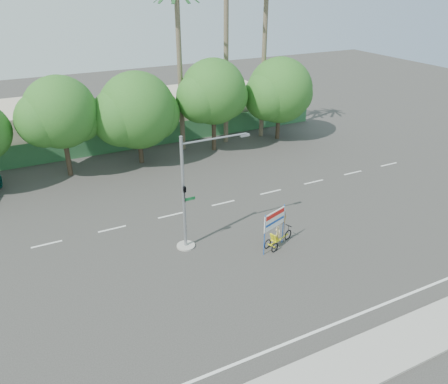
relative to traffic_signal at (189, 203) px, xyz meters
name	(u,v)px	position (x,y,z in m)	size (l,w,h in m)	color
ground	(255,271)	(2.20, -3.98, -2.92)	(120.00, 120.00, 0.00)	#33302D
sidewalk_near	(346,369)	(2.20, -11.48, -2.86)	(50.00, 2.40, 0.12)	gray
fence	(140,138)	(2.20, 17.52, -1.92)	(38.00, 0.08, 2.00)	#336B3D
building_left	(19,129)	(-7.80, 22.02, -0.92)	(12.00, 8.00, 4.00)	beige
building_right	(199,107)	(10.20, 22.02, -1.12)	(14.00, 8.00, 3.60)	beige
tree_left	(60,115)	(-4.85, 14.02, 2.14)	(6.66, 5.60, 8.07)	#473828
tree_center	(137,113)	(1.14, 14.02, 1.55)	(7.62, 6.40, 7.85)	#473828
tree_right	(213,94)	(8.15, 14.02, 2.32)	(6.90, 5.80, 8.36)	#473828
tree_far_right	(279,92)	(15.15, 14.02, 1.73)	(7.38, 6.20, 7.94)	#473828
palm_tall	(226,29)	(10.20, 15.52, 7.55)	(3.73, 3.79, 17.45)	#70604C
palm_mid	(265,39)	(14.20, 15.52, 6.48)	(3.73, 3.79, 15.45)	#70604C
palm_short	(179,51)	(5.70, 15.52, 5.94)	(3.73, 3.79, 14.45)	#70604C
traffic_signal	(189,203)	(0.00, 0.00, 0.00)	(4.72, 1.10, 7.00)	gray
trike_billboard	(277,231)	(4.54, -2.42, -1.84)	(2.59, 1.17, 2.68)	black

